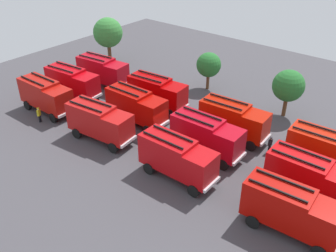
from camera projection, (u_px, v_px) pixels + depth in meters
name	position (u px, v px, depth m)	size (l,w,h in m)	color
ground_plane	(168.00, 137.00, 39.17)	(66.71, 66.71, 0.00)	#423F44
fire_truck_0	(45.00, 95.00, 43.04)	(7.24, 2.84, 3.88)	#A9110B
fire_truck_1	(100.00, 121.00, 37.84)	(7.42, 3.38, 3.88)	#B2100F
fire_truck_2	(177.00, 157.00, 32.49)	(7.24, 2.85, 3.88)	#B80A0E
fire_truck_3	(291.00, 209.00, 26.98)	(7.34, 3.14, 3.88)	#AB0903
fire_truck_4	(72.00, 81.00, 46.22)	(7.42, 3.37, 3.88)	#BA050C
fire_truck_5	(136.00, 105.00, 40.77)	(7.24, 2.86, 3.88)	#AA0804
fire_truck_6	(207.00, 135.00, 35.58)	(7.26, 2.92, 3.88)	#B00614
fire_truck_7	(310.00, 177.00, 30.14)	(7.24, 2.84, 3.88)	#BC0608
fire_truck_8	(102.00, 70.00, 49.37)	(7.43, 3.40, 3.88)	#AE0914
fire_truck_9	(157.00, 91.00, 43.78)	(7.39, 3.29, 3.88)	#AB0203
fire_truck_10	(234.00, 119.00, 38.20)	(7.34, 3.13, 3.88)	#B01102
fire_truck_11	(328.00, 151.00, 33.29)	(7.29, 2.99, 3.88)	#B91504
firefighter_0	(270.00, 144.00, 36.47)	(0.29, 0.45, 1.65)	black
firefighter_1	(39.00, 114.00, 41.51)	(0.39, 0.48, 1.72)	black
tree_0	(108.00, 33.00, 55.51)	(4.36, 4.36, 6.76)	brown
tree_1	(209.00, 65.00, 47.84)	(3.16, 3.16, 4.90)	brown
tree_2	(288.00, 86.00, 41.37)	(3.56, 3.56, 5.52)	brown
traffic_cone_0	(191.00, 127.00, 40.50)	(0.41, 0.41, 0.58)	#F2600C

